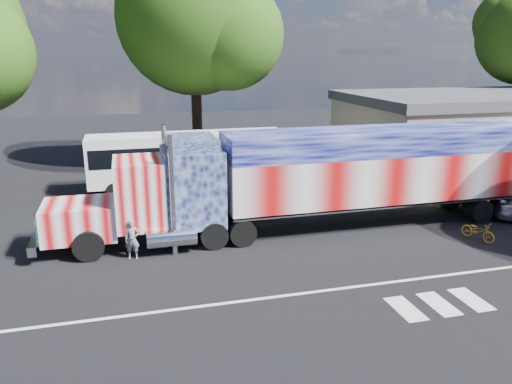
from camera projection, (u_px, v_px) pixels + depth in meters
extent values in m
plane|color=black|center=(276.00, 259.00, 19.45)|extent=(100.00, 100.00, 0.00)
cube|color=silver|center=(302.00, 293.00, 16.66)|extent=(30.00, 0.15, 0.01)
cube|color=silver|center=(405.00, 309.00, 15.68)|extent=(0.70, 1.60, 0.01)
cube|color=silver|center=(439.00, 304.00, 15.97)|extent=(0.70, 1.60, 0.01)
cube|color=silver|center=(471.00, 299.00, 16.27)|extent=(0.70, 1.60, 0.01)
cube|color=black|center=(168.00, 225.00, 21.00)|extent=(9.78, 1.09, 0.33)
cube|color=#DE7C7E|center=(80.00, 220.00, 19.99)|extent=(2.83, 2.39, 1.41)
cube|color=silver|center=(41.00, 223.00, 19.63)|extent=(0.13, 2.07, 1.26)
cube|color=silver|center=(37.00, 240.00, 19.77)|extent=(0.33, 2.72, 0.39)
cube|color=#DE7C7E|center=(140.00, 192.00, 20.32)|extent=(1.96, 2.72, 2.72)
cube|color=black|center=(115.00, 182.00, 19.95)|extent=(0.07, 2.28, 0.98)
cube|color=#475483|center=(193.00, 186.00, 20.82)|extent=(2.39, 2.72, 3.15)
cube|color=#475483|center=(191.00, 143.00, 20.34)|extent=(1.96, 2.61, 0.54)
cylinder|color=silver|center=(166.00, 179.00, 21.92)|extent=(0.22, 0.22, 4.78)
cylinder|color=silver|center=(173.00, 197.00, 19.25)|extent=(0.22, 0.22, 4.78)
cylinder|color=silver|center=(165.00, 216.00, 22.33)|extent=(1.96, 0.72, 0.72)
cylinder|color=silver|center=(172.00, 238.00, 19.70)|extent=(1.96, 0.72, 0.72)
cylinder|color=black|center=(89.00, 246.00, 19.15)|extent=(1.20, 0.38, 1.20)
cylinder|color=black|center=(92.00, 226.00, 21.37)|extent=(1.20, 0.38, 1.20)
cylinder|color=black|center=(214.00, 235.00, 20.42)|extent=(1.13, 0.60, 1.13)
cylinder|color=black|center=(205.00, 218.00, 22.54)|extent=(1.13, 0.60, 1.13)
cylinder|color=black|center=(242.00, 232.00, 20.71)|extent=(1.13, 0.60, 1.13)
cylinder|color=black|center=(231.00, 215.00, 22.84)|extent=(1.13, 0.60, 1.13)
cube|color=black|center=(379.00, 202.00, 23.34)|extent=(14.13, 1.20, 0.33)
cube|color=#D67675|center=(381.00, 176.00, 23.00)|extent=(14.57, 2.83, 2.17)
cube|color=#404898|center=(383.00, 141.00, 22.56)|extent=(14.57, 2.83, 1.09)
cube|color=silver|center=(379.00, 198.00, 23.29)|extent=(14.57, 2.83, 0.13)
cylinder|color=black|center=(479.00, 210.00, 23.56)|extent=(1.13, 0.60, 1.13)
cylinder|color=black|center=(449.00, 197.00, 25.68)|extent=(1.13, 0.60, 1.13)
cylinder|color=black|center=(501.00, 208.00, 23.85)|extent=(1.13, 0.60, 1.13)
cylinder|color=black|center=(469.00, 196.00, 25.98)|extent=(1.13, 0.60, 1.13)
cube|color=silver|center=(188.00, 162.00, 28.97)|extent=(11.27, 2.44, 3.29)
cube|color=black|center=(188.00, 151.00, 28.80)|extent=(10.90, 2.50, 1.03)
cube|color=black|center=(189.00, 182.00, 29.30)|extent=(11.27, 2.44, 0.23)
cube|color=black|center=(86.00, 165.00, 27.54)|extent=(0.06, 2.16, 1.32)
cylinder|color=black|center=(115.00, 191.00, 27.15)|extent=(0.94, 0.28, 0.94)
cylinder|color=black|center=(115.00, 181.00, 29.33)|extent=(0.94, 0.28, 0.94)
cylinder|color=black|center=(240.00, 183.00, 28.89)|extent=(0.94, 0.28, 0.94)
cylinder|color=black|center=(232.00, 174.00, 31.07)|extent=(0.94, 0.28, 0.94)
cylinder|color=black|center=(255.00, 182.00, 29.10)|extent=(0.94, 0.28, 0.94)
cylinder|color=black|center=(245.00, 173.00, 31.28)|extent=(0.94, 0.28, 0.94)
cube|color=beige|center=(509.00, 135.00, 34.00)|extent=(22.00, 10.00, 4.60)
cube|color=#1E5926|center=(454.00, 154.00, 27.31)|extent=(1.60, 0.08, 1.20)
imported|color=slate|center=(132.00, 239.00, 19.31)|extent=(0.64, 0.48, 1.57)
imported|color=gold|center=(478.00, 231.00, 21.35)|extent=(1.01, 1.63, 0.81)
cylinder|color=black|center=(197.00, 109.00, 34.39)|extent=(0.70, 0.70, 7.98)
sphere|color=#2C5413|center=(194.00, 17.00, 32.76)|extent=(10.14, 10.14, 10.14)
sphere|color=#2C5413|center=(229.00, 35.00, 32.16)|extent=(7.10, 7.10, 7.10)
sphere|color=#2C5413|center=(168.00, 0.00, 33.49)|extent=(6.59, 6.59, 6.59)
sphere|color=#2C5413|center=(505.00, 22.00, 38.60)|extent=(4.81, 4.81, 4.81)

